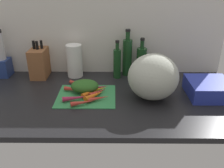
# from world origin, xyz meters

# --- Properties ---
(ground_plane) EXTENTS (1.70, 0.80, 0.03)m
(ground_plane) POSITION_xyz_m (0.00, 0.00, -0.01)
(ground_plane) COLOR black
(wall_back) EXTENTS (1.70, 0.03, 0.60)m
(wall_back) POSITION_xyz_m (0.00, 0.39, 0.30)
(wall_back) COLOR silver
(wall_back) RESTS_ON ground_plane
(cutting_board) EXTENTS (0.34, 0.29, 0.01)m
(cutting_board) POSITION_xyz_m (-0.07, -0.01, 0.00)
(cutting_board) COLOR #338C4C
(cutting_board) RESTS_ON ground_plane
(carrot_0) EXTENTS (0.11, 0.12, 0.03)m
(carrot_0) POSITION_xyz_m (-0.04, -0.00, 0.02)
(carrot_0) COLOR orange
(carrot_0) RESTS_ON cutting_board
(carrot_1) EXTENTS (0.16, 0.07, 0.03)m
(carrot_1) POSITION_xyz_m (-0.12, -0.07, 0.02)
(carrot_1) COLOR #B2264C
(carrot_1) RESTS_ON cutting_board
(carrot_2) EXTENTS (0.13, 0.06, 0.03)m
(carrot_2) POSITION_xyz_m (-0.08, -0.12, 0.02)
(carrot_2) COLOR red
(carrot_2) RESTS_ON cutting_board
(carrot_3) EXTENTS (0.16, 0.06, 0.03)m
(carrot_3) POSITION_xyz_m (-0.13, 0.04, 0.02)
(carrot_3) COLOR red
(carrot_3) RESTS_ON cutting_board
(carrot_4) EXTENTS (0.10, 0.11, 0.03)m
(carrot_4) POSITION_xyz_m (-0.10, 0.08, 0.02)
(carrot_4) COLOR orange
(carrot_4) RESTS_ON cutting_board
(carrot_5) EXTENTS (0.11, 0.08, 0.03)m
(carrot_5) POSITION_xyz_m (-0.00, 0.04, 0.02)
(carrot_5) COLOR orange
(carrot_5) RESTS_ON cutting_board
(carrot_6) EXTENTS (0.13, 0.07, 0.02)m
(carrot_6) POSITION_xyz_m (0.01, -0.07, 0.02)
(carrot_6) COLOR red
(carrot_6) RESTS_ON cutting_board
(carrot_7) EXTENTS (0.12, 0.13, 0.02)m
(carrot_7) POSITION_xyz_m (-0.06, 0.11, 0.02)
(carrot_7) COLOR orange
(carrot_7) RESTS_ON cutting_board
(carrot_8) EXTENTS (0.11, 0.11, 0.03)m
(carrot_8) POSITION_xyz_m (0.00, -0.00, 0.02)
(carrot_8) COLOR red
(carrot_8) RESTS_ON cutting_board
(carrot_9) EXTENTS (0.11, 0.11, 0.02)m
(carrot_9) POSITION_xyz_m (-0.05, 0.11, 0.02)
(carrot_9) COLOR orange
(carrot_9) RESTS_ON cutting_board
(carrot_10) EXTENTS (0.12, 0.12, 0.04)m
(carrot_10) POSITION_xyz_m (-0.02, -0.05, 0.03)
(carrot_10) COLOR orange
(carrot_10) RESTS_ON cutting_board
(carrot_11) EXTENTS (0.18, 0.09, 0.03)m
(carrot_11) POSITION_xyz_m (-0.02, 0.06, 0.02)
(carrot_11) COLOR #B2264C
(carrot_11) RESTS_ON cutting_board
(carrot_12) EXTENTS (0.13, 0.08, 0.02)m
(carrot_12) POSITION_xyz_m (-0.13, 0.12, 0.02)
(carrot_12) COLOR red
(carrot_12) RESTS_ON cutting_board
(carrot_greens_pile) EXTENTS (0.17, 0.13, 0.07)m
(carrot_greens_pile) POSITION_xyz_m (-0.08, 0.04, 0.04)
(carrot_greens_pile) COLOR #2D6023
(carrot_greens_pile) RESTS_ON cutting_board
(winter_squash) EXTENTS (0.29, 0.28, 0.26)m
(winter_squash) POSITION_xyz_m (0.31, -0.02, 0.13)
(winter_squash) COLOR #B2B7A8
(winter_squash) RESTS_ON ground_plane
(knife_block) EXTENTS (0.11, 0.16, 0.25)m
(knife_block) POSITION_xyz_m (-0.42, 0.29, 0.10)
(knife_block) COLOR brown
(knife_block) RESTS_ON ground_plane
(blender_appliance) EXTENTS (0.11, 0.11, 0.32)m
(blender_appliance) POSITION_xyz_m (-0.69, 0.29, 0.14)
(blender_appliance) COLOR navy
(blender_appliance) RESTS_ON ground_plane
(paper_towel_roll) EXTENTS (0.11, 0.11, 0.22)m
(paper_towel_roll) POSITION_xyz_m (-0.18, 0.30, 0.11)
(paper_towel_roll) COLOR white
(paper_towel_roll) RESTS_ON ground_plane
(bottle_0) EXTENTS (0.05, 0.05, 0.26)m
(bottle_0) POSITION_xyz_m (0.12, 0.27, 0.11)
(bottle_0) COLOR #19421E
(bottle_0) RESTS_ON ground_plane
(bottle_1) EXTENTS (0.06, 0.06, 0.32)m
(bottle_1) POSITION_xyz_m (0.19, 0.32, 0.14)
(bottle_1) COLOR #19421E
(bottle_1) RESTS_ON ground_plane
(bottle_2) EXTENTS (0.07, 0.07, 0.27)m
(bottle_2) POSITION_xyz_m (0.28, 0.31, 0.11)
(bottle_2) COLOR #19421E
(bottle_2) RESTS_ON ground_plane
(dish_rack) EXTENTS (0.24, 0.24, 0.09)m
(dish_rack) POSITION_xyz_m (0.65, 0.01, 0.04)
(dish_rack) COLOR #2838AD
(dish_rack) RESTS_ON ground_plane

